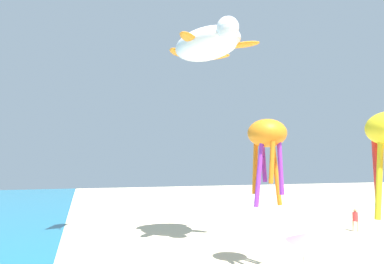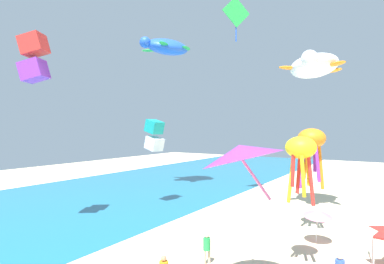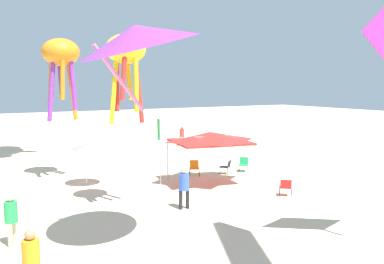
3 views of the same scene
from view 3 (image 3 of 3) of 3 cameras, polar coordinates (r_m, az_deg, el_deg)
ground at (r=22.29m, az=2.00°, el=-6.63°), size 120.00×120.00×0.10m
canopy_tent at (r=20.90m, az=2.48°, el=-0.76°), size 3.85×4.10×2.66m
beach_umbrella at (r=21.12m, az=-13.81°, el=-1.92°), size 1.83×1.80×2.40m
folding_chair_near_cooler at (r=23.17m, az=0.32°, el=-4.79°), size 0.79×0.74×0.82m
folding_chair_facing_ocean at (r=24.33m, az=7.10°, el=-4.30°), size 0.81×0.80×0.82m
folding_chair_left_of_tent at (r=19.29m, az=12.75°, el=-7.28°), size 0.81×0.80×0.82m
folding_chair_right_of_tent at (r=23.54m, az=4.77°, el=-4.64°), size 0.81×0.80×0.82m
banner_flag at (r=20.89m, az=-4.44°, el=-1.65°), size 0.36×0.06×3.42m
person_kite_handler at (r=33.90m, az=-1.40°, el=-0.31°), size 0.40×0.40×1.68m
person_watching_sky at (r=10.75m, az=-21.24°, el=-15.90°), size 0.44×0.41×1.71m
person_by_tent at (r=14.30m, az=-23.60°, el=-10.46°), size 0.42×0.40×1.67m
person_near_umbrella at (r=16.87m, az=-1.09°, el=-7.25°), size 0.41×0.46×1.71m
kite_octopus_yellow at (r=16.50m, az=-9.07°, el=10.56°), size 1.56×1.56×3.46m
kite_delta_purple at (r=12.01m, az=-7.61°, el=12.86°), size 3.54×3.58×2.98m
kite_octopus_orange at (r=22.59m, az=-17.58°, el=9.84°), size 1.90×1.90×4.22m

